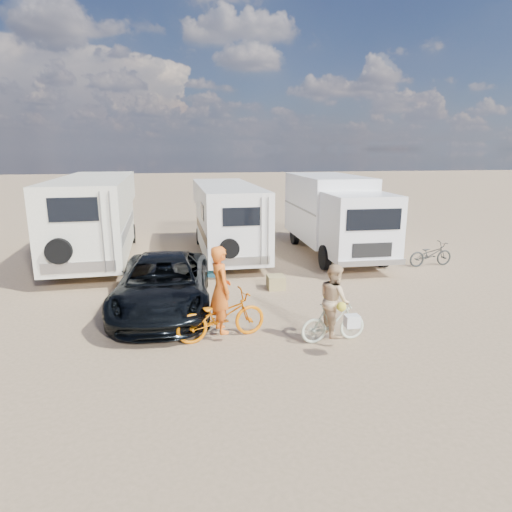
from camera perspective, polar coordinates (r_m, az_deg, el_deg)
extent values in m
plane|color=#A28361|center=(10.83, 0.34, -8.48)|extent=(140.00, 140.00, 0.00)
imported|color=black|center=(11.62, -11.87, -3.58)|extent=(2.63, 5.16, 1.40)
imported|color=#D86902|center=(9.77, -4.53, -7.72)|extent=(2.12, 1.13, 1.06)
imported|color=beige|center=(9.78, 9.95, -8.42)|extent=(1.49, 0.51, 0.88)
imported|color=orange|center=(9.62, -4.58, -5.34)|extent=(0.60, 0.78, 1.92)
imported|color=tan|center=(9.66, 10.04, -6.56)|extent=(0.64, 0.79, 1.56)
imported|color=#282B28|center=(16.90, 21.61, 0.22)|extent=(1.70, 0.69, 0.87)
cube|color=#256581|center=(14.65, -5.72, -1.60)|extent=(0.71, 0.59, 0.50)
cube|color=#9B8952|center=(13.23, 2.60, -3.41)|extent=(0.52, 0.52, 0.41)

